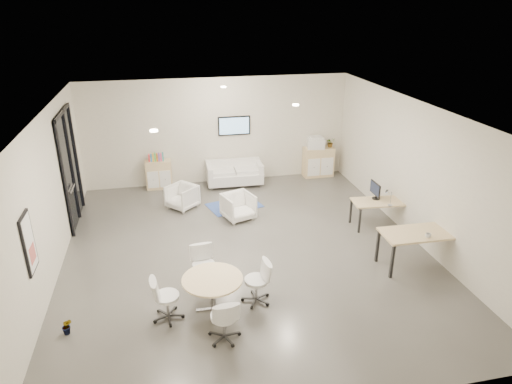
{
  "coord_description": "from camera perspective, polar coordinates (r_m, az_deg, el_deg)",
  "views": [
    {
      "loc": [
        -1.68,
        -8.85,
        5.26
      ],
      "look_at": [
        0.31,
        0.4,
        1.27
      ],
      "focal_mm": 32.0,
      "sensor_mm": 36.0,
      "label": 1
    }
  ],
  "objects": [
    {
      "name": "sideboard_left",
      "position": [
        13.99,
        -12.05,
        2.16
      ],
      "size": [
        0.76,
        0.4,
        0.86
      ],
      "color": "#DDBF85",
      "rests_on": "room_shell"
    },
    {
      "name": "desk_front",
      "position": [
        10.14,
        19.57,
        -5.17
      ],
      "size": [
        1.55,
        0.8,
        0.8
      ],
      "rotation": [
        0.0,
        0.0,
        -0.02
      ],
      "color": "#DDBF85",
      "rests_on": "room_shell"
    },
    {
      "name": "desk_rear",
      "position": [
        11.71,
        15.05,
        -1.41
      ],
      "size": [
        1.33,
        0.75,
        0.67
      ],
      "rotation": [
        0.0,
        0.0,
        -0.09
      ],
      "color": "#DDBF85",
      "rests_on": "room_shell"
    },
    {
      "name": "room_shell",
      "position": [
        9.73,
        -1.27,
        0.77
      ],
      "size": [
        9.6,
        10.6,
        4.8
      ],
      "color": "#4D4B46",
      "rests_on": "ground"
    },
    {
      "name": "round_table",
      "position": [
        8.38,
        -5.46,
        -11.18
      ],
      "size": [
        1.1,
        1.1,
        0.67
      ],
      "color": "#DDBF85",
      "rests_on": "room_shell"
    },
    {
      "name": "meeting_chairs",
      "position": [
        8.48,
        -5.42,
        -12.15
      ],
      "size": [
        2.27,
        2.27,
        0.82
      ],
      "color": "white",
      "rests_on": "room_shell"
    },
    {
      "name": "wall_tv",
      "position": [
        13.94,
        -2.75,
        8.28
      ],
      "size": [
        0.98,
        0.06,
        0.58
      ],
      "color": "black",
      "rests_on": "room_shell"
    },
    {
      "name": "sideboard_right",
      "position": [
        14.77,
        7.79,
        3.75
      ],
      "size": [
        0.95,
        0.46,
        0.95
      ],
      "color": "#DDBF85",
      "rests_on": "room_shell"
    },
    {
      "name": "armchair_right",
      "position": [
        11.77,
        -2.22,
        -1.68
      ],
      "size": [
        0.9,
        0.87,
        0.75
      ],
      "primitive_type": "imported",
      "rotation": [
        0.0,
        0.0,
        0.32
      ],
      "color": "white",
      "rests_on": "room_shell"
    },
    {
      "name": "ceiling_spots",
      "position": [
        10.02,
        -3.41,
        10.86
      ],
      "size": [
        3.14,
        4.14,
        0.03
      ],
      "color": "#FFEAC6",
      "rests_on": "room_shell"
    },
    {
      "name": "loveseat",
      "position": [
        13.99,
        -2.73,
        2.28
      ],
      "size": [
        1.69,
        0.88,
        0.63
      ],
      "rotation": [
        0.0,
        0.0,
        -0.02
      ],
      "color": "white",
      "rests_on": "room_shell"
    },
    {
      "name": "glass_door",
      "position": [
        12.18,
        -22.25,
        3.16
      ],
      "size": [
        0.09,
        1.9,
        2.85
      ],
      "color": "black",
      "rests_on": "room_shell"
    },
    {
      "name": "monitor",
      "position": [
        11.7,
        14.7,
        0.22
      ],
      "size": [
        0.2,
        0.5,
        0.44
      ],
      "color": "black",
      "rests_on": "desk_rear"
    },
    {
      "name": "cup",
      "position": [
        9.93,
        20.73,
        -5.05
      ],
      "size": [
        0.14,
        0.12,
        0.11
      ],
      "primitive_type": "imported",
      "rotation": [
        0.0,
        0.0,
        -0.32
      ],
      "color": "white",
      "rests_on": "desk_front"
    },
    {
      "name": "plant_floor",
      "position": [
        8.72,
        -22.47,
        -15.7
      ],
      "size": [
        0.23,
        0.34,
        0.14
      ],
      "primitive_type": "imported",
      "rotation": [
        0.0,
        0.0,
        -0.17
      ],
      "color": "#3F7F3F",
      "rests_on": "room_shell"
    },
    {
      "name": "artwork",
      "position": [
        8.47,
        -26.53,
        -5.77
      ],
      "size": [
        0.05,
        0.54,
        1.04
      ],
      "color": "black",
      "rests_on": "room_shell"
    },
    {
      "name": "blue_rug",
      "position": [
        12.65,
        -2.74,
        -1.68
      ],
      "size": [
        1.6,
        1.28,
        0.01
      ],
      "primitive_type": "cube",
      "rotation": [
        0.0,
        0.0,
        0.28
      ],
      "color": "#304A93",
      "rests_on": "room_shell"
    },
    {
      "name": "armchair_left",
      "position": [
        12.54,
        -9.24,
        -0.45
      ],
      "size": [
        0.95,
        0.95,
        0.72
      ],
      "primitive_type": "imported",
      "rotation": [
        0.0,
        0.0,
        -0.83
      ],
      "color": "white",
      "rests_on": "room_shell"
    },
    {
      "name": "printer",
      "position": [
        14.54,
        7.47,
        6.14
      ],
      "size": [
        0.59,
        0.52,
        0.37
      ],
      "rotation": [
        0.0,
        0.0,
        -0.17
      ],
      "color": "white",
      "rests_on": "sideboard_right"
    },
    {
      "name": "books",
      "position": [
        13.82,
        -12.39,
        4.25
      ],
      "size": [
        0.45,
        0.14,
        0.22
      ],
      "color": "red",
      "rests_on": "sideboard_left"
    },
    {
      "name": "plant_cabinet",
      "position": [
        14.71,
        9.27,
        6.02
      ],
      "size": [
        0.33,
        0.36,
        0.23
      ],
      "primitive_type": "imported",
      "rotation": [
        0.0,
        0.0,
        0.24
      ],
      "color": "#3F7F3F",
      "rests_on": "sideboard_right"
    }
  ]
}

